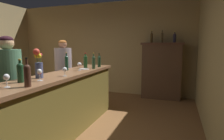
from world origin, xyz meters
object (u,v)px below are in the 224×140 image
(wine_glass_spare, at_px, (79,65))
(display_bottle_left, at_px, (152,37))
(wine_bottle_malbec, at_px, (94,62))
(flower_arrangement, at_px, (38,63))
(wine_bottle_syrah, at_px, (99,61))
(wine_bottle_rose, at_px, (85,61))
(cheese_plate, at_px, (84,69))
(wine_glass_mid, at_px, (65,70))
(bar_counter, at_px, (63,104))
(display_bottle_center, at_px, (175,38))
(patron_tall, at_px, (64,71))
(wine_bottle_riesling, at_px, (27,74))
(display_cabinet, at_px, (161,70))
(wine_bottle_chardonnay, at_px, (20,72))
(wine_bottle_pinot, at_px, (67,62))
(wine_glass_front, at_px, (40,73))
(display_bottle_midleft, at_px, (162,37))
(wine_glass_rear, at_px, (6,78))
(patron_in_navy, at_px, (9,85))

(wine_glass_spare, height_order, display_bottle_left, display_bottle_left)
(wine_bottle_malbec, bearing_deg, flower_arrangement, -102.78)
(wine_bottle_syrah, xyz_separation_m, wine_glass_spare, (-0.12, -0.63, -0.02))
(wine_bottle_rose, xyz_separation_m, wine_glass_spare, (0.08, -0.39, -0.04))
(wine_glass_spare, height_order, cheese_plate, wine_glass_spare)
(wine_bottle_rose, bearing_deg, wine_glass_mid, -79.61)
(bar_counter, relative_size, wine_bottle_malbec, 9.43)
(display_bottle_center, relative_size, patron_tall, 0.18)
(wine_glass_mid, bearing_deg, wine_bottle_riesling, -88.26)
(wine_bottle_rose, relative_size, wine_glass_mid, 2.28)
(wine_bottle_syrah, bearing_deg, display_bottle_center, 49.13)
(display_cabinet, bearing_deg, wine_bottle_chardonnay, -111.60)
(wine_glass_mid, bearing_deg, wine_bottle_syrah, 89.53)
(wine_bottle_pinot, bearing_deg, wine_glass_front, -76.30)
(display_bottle_midleft, height_order, display_bottle_center, display_bottle_midleft)
(bar_counter, xyz_separation_m, wine_bottle_rose, (-0.01, 0.84, 0.65))
(wine_glass_rear, distance_m, patron_tall, 2.43)
(display_bottle_center, relative_size, patron_in_navy, 0.18)
(flower_arrangement, relative_size, patron_tall, 0.26)
(display_cabinet, xyz_separation_m, wine_bottle_rose, (-1.34, -1.92, 0.36))
(wine_bottle_pinot, height_order, wine_bottle_malbec, wine_bottle_pinot)
(wine_glass_rear, xyz_separation_m, display_bottle_left, (1.03, 3.81, 0.57))
(wine_bottle_riesling, distance_m, display_bottle_left, 3.84)
(wine_glass_rear, height_order, patron_in_navy, patron_in_navy)
(cheese_plate, height_order, display_bottle_midleft, display_bottle_midleft)
(bar_counter, relative_size, wine_bottle_riesling, 9.08)
(wine_glass_spare, distance_m, display_bottle_center, 2.85)
(wine_glass_front, relative_size, display_bottle_midleft, 0.47)
(wine_bottle_syrah, distance_m, display_bottle_left, 1.96)
(wine_bottle_syrah, xyz_separation_m, display_bottle_midleft, (1.13, 1.68, 0.55))
(wine_bottle_riesling, bearing_deg, patron_tall, 114.69)
(bar_counter, relative_size, flower_arrangement, 7.16)
(wine_bottle_rose, xyz_separation_m, cheese_plate, (0.09, -0.22, -0.14))
(patron_tall, bearing_deg, display_cabinet, 100.39)
(wine_bottle_chardonnay, bearing_deg, patron_in_navy, 149.25)
(flower_arrangement, height_order, cheese_plate, flower_arrangement)
(wine_glass_mid, distance_m, display_bottle_left, 3.13)
(wine_bottle_syrah, bearing_deg, wine_glass_rear, -94.86)
(wine_bottle_syrah, bearing_deg, wine_bottle_rose, -129.96)
(wine_bottle_chardonnay, relative_size, wine_glass_front, 1.88)
(display_bottle_left, bearing_deg, wine_bottle_malbec, -112.66)
(display_bottle_left, height_order, display_bottle_center, display_bottle_left)
(display_cabinet, bearing_deg, display_bottle_left, 180.00)
(wine_glass_front, bearing_deg, wine_glass_spare, 90.61)
(wine_bottle_pinot, distance_m, patron_tall, 1.09)
(display_cabinet, bearing_deg, wine_bottle_malbec, -119.39)
(bar_counter, xyz_separation_m, wine_glass_rear, (0.00, -1.05, 0.62))
(wine_bottle_rose, distance_m, display_bottle_center, 2.59)
(wine_glass_mid, height_order, wine_glass_rear, wine_glass_rear)
(bar_counter, relative_size, display_bottle_center, 10.12)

